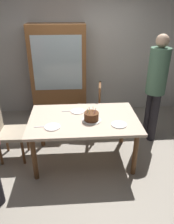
{
  "coord_description": "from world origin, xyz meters",
  "views": [
    {
      "loc": [
        -0.14,
        -2.78,
        2.24
      ],
      "look_at": [
        0.05,
        0.0,
        0.83
      ],
      "focal_mm": 34.65,
      "sensor_mm": 36.0,
      "label": 1
    }
  ],
  "objects_px": {
    "dining_table": "(84,123)",
    "birthday_cake": "(91,117)",
    "plate_near_guest": "(119,124)",
    "chair_spindle_back": "(90,110)",
    "plate_near_celebrant": "(52,127)",
    "china_cabinet": "(59,73)",
    "person_guest": "(156,84)",
    "chair_upholstered": "(5,129)",
    "plate_far_side": "(78,111)"
  },
  "relations": [
    {
      "from": "dining_table",
      "to": "birthday_cake",
      "type": "height_order",
      "value": "birthday_cake"
    },
    {
      "from": "plate_near_guest",
      "to": "chair_spindle_back",
      "type": "height_order",
      "value": "chair_spindle_back"
    },
    {
      "from": "chair_spindle_back",
      "to": "plate_near_celebrant",
      "type": "bearing_deg",
      "value": -119.99
    },
    {
      "from": "plate_near_guest",
      "to": "plate_near_celebrant",
      "type": "bearing_deg",
      "value": 180.0
    },
    {
      "from": "plate_near_celebrant",
      "to": "chair_spindle_back",
      "type": "relative_size",
      "value": 0.23
    },
    {
      "from": "chair_spindle_back",
      "to": "china_cabinet",
      "type": "xyz_separation_m",
      "value": [
        -0.59,
        0.74,
        0.49
      ]
    },
    {
      "from": "plate_near_guest",
      "to": "chair_spindle_back",
      "type": "xyz_separation_m",
      "value": [
        -0.31,
        1.05,
        -0.27
      ]
    },
    {
      "from": "birthday_cake",
      "to": "person_guest",
      "type": "relative_size",
      "value": 0.15
    },
    {
      "from": "plate_near_guest",
      "to": "person_guest",
      "type": "height_order",
      "value": "person_guest"
    },
    {
      "from": "chair_upholstered",
      "to": "plate_near_guest",
      "type": "bearing_deg",
      "value": -11.2
    },
    {
      "from": "plate_near_guest",
      "to": "chair_upholstered",
      "type": "distance_m",
      "value": 1.71
    },
    {
      "from": "dining_table",
      "to": "person_guest",
      "type": "height_order",
      "value": "person_guest"
    },
    {
      "from": "plate_far_side",
      "to": "china_cabinet",
      "type": "height_order",
      "value": "china_cabinet"
    },
    {
      "from": "dining_table",
      "to": "plate_near_celebrant",
      "type": "xyz_separation_m",
      "value": [
        -0.44,
        -0.23,
        0.09
      ]
    },
    {
      "from": "plate_near_celebrant",
      "to": "china_cabinet",
      "type": "height_order",
      "value": "china_cabinet"
    },
    {
      "from": "plate_far_side",
      "to": "plate_near_guest",
      "type": "distance_m",
      "value": 0.72
    },
    {
      "from": "chair_upholstered",
      "to": "china_cabinet",
      "type": "height_order",
      "value": "china_cabinet"
    },
    {
      "from": "dining_table",
      "to": "plate_near_guest",
      "type": "height_order",
      "value": "plate_near_guest"
    },
    {
      "from": "chair_upholstered",
      "to": "person_guest",
      "type": "distance_m",
      "value": 2.5
    },
    {
      "from": "china_cabinet",
      "to": "plate_near_guest",
      "type": "bearing_deg",
      "value": -63.21
    },
    {
      "from": "plate_near_celebrant",
      "to": "birthday_cake",
      "type": "bearing_deg",
      "value": 15.24
    },
    {
      "from": "plate_near_guest",
      "to": "birthday_cake",
      "type": "bearing_deg",
      "value": 158.15
    },
    {
      "from": "chair_upholstered",
      "to": "plate_near_celebrant",
      "type": "bearing_deg",
      "value": -23.79
    },
    {
      "from": "china_cabinet",
      "to": "person_guest",
      "type": "bearing_deg",
      "value": -32.49
    },
    {
      "from": "plate_far_side",
      "to": "china_cabinet",
      "type": "bearing_deg",
      "value": 104.47
    },
    {
      "from": "china_cabinet",
      "to": "plate_far_side",
      "type": "bearing_deg",
      "value": -75.53
    },
    {
      "from": "chair_spindle_back",
      "to": "birthday_cake",
      "type": "bearing_deg",
      "value": -93.73
    },
    {
      "from": "chair_spindle_back",
      "to": "person_guest",
      "type": "bearing_deg",
      "value": -16.37
    },
    {
      "from": "plate_near_celebrant",
      "to": "china_cabinet",
      "type": "bearing_deg",
      "value": 89.52
    },
    {
      "from": "dining_table",
      "to": "chair_upholstered",
      "type": "height_order",
      "value": "chair_upholstered"
    },
    {
      "from": "plate_near_guest",
      "to": "person_guest",
      "type": "xyz_separation_m",
      "value": [
        0.75,
        0.74,
        0.32
      ]
    },
    {
      "from": "dining_table",
      "to": "plate_near_celebrant",
      "type": "relative_size",
      "value": 7.24
    },
    {
      "from": "plate_near_celebrant",
      "to": "china_cabinet",
      "type": "distance_m",
      "value": 1.8
    },
    {
      "from": "chair_upholstered",
      "to": "chair_spindle_back",
      "type": "bearing_deg",
      "value": 27.94
    },
    {
      "from": "person_guest",
      "to": "birthday_cake",
      "type": "bearing_deg",
      "value": -152.25
    },
    {
      "from": "plate_near_guest",
      "to": "china_cabinet",
      "type": "distance_m",
      "value": 2.01
    },
    {
      "from": "birthday_cake",
      "to": "plate_near_celebrant",
      "type": "distance_m",
      "value": 0.57
    },
    {
      "from": "dining_table",
      "to": "plate_far_side",
      "type": "xyz_separation_m",
      "value": [
        -0.08,
        0.23,
        0.09
      ]
    },
    {
      "from": "chair_upholstered",
      "to": "person_guest",
      "type": "bearing_deg",
      "value": 9.57
    },
    {
      "from": "plate_far_side",
      "to": "person_guest",
      "type": "height_order",
      "value": "person_guest"
    },
    {
      "from": "birthday_cake",
      "to": "chair_upholstered",
      "type": "relative_size",
      "value": 0.29
    },
    {
      "from": "birthday_cake",
      "to": "plate_far_side",
      "type": "height_order",
      "value": "birthday_cake"
    },
    {
      "from": "dining_table",
      "to": "chair_spindle_back",
      "type": "height_order",
      "value": "chair_spindle_back"
    },
    {
      "from": "plate_far_side",
      "to": "plate_near_celebrant",
      "type": "bearing_deg",
      "value": -128.32
    },
    {
      "from": "plate_near_celebrant",
      "to": "plate_far_side",
      "type": "relative_size",
      "value": 1.0
    },
    {
      "from": "plate_near_celebrant",
      "to": "plate_near_guest",
      "type": "bearing_deg",
      "value": 0.0
    },
    {
      "from": "dining_table",
      "to": "person_guest",
      "type": "relative_size",
      "value": 0.87
    },
    {
      "from": "dining_table",
      "to": "china_cabinet",
      "type": "distance_m",
      "value": 1.64
    },
    {
      "from": "dining_table",
      "to": "china_cabinet",
      "type": "xyz_separation_m",
      "value": [
        -0.42,
        1.56,
        0.31
      ]
    },
    {
      "from": "dining_table",
      "to": "chair_upholstered",
      "type": "xyz_separation_m",
      "value": [
        -1.19,
        0.1,
        -0.11
      ]
    }
  ]
}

